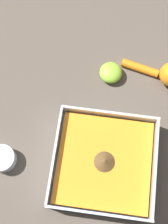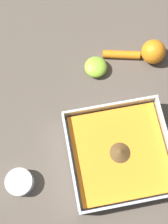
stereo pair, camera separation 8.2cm
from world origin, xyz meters
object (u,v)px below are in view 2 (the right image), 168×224
Objects in this scene: spice_bowl at (20,182)px; lemon_squeezer at (148,52)px; square_dish at (119,154)px; lemon_half at (96,67)px.

lemon_squeezer is (-0.41, -0.29, 0.01)m from spice_bowl.
square_dish is at bearing -175.17° from spice_bowl.
lemon_half is (0.01, -0.26, -0.01)m from square_dish.
square_dish is 0.31m from lemon_squeezer.
spice_bowl is at bearing -131.40° from lemon_squeezer.
square_dish is 3.92× the size of lemon_half.
spice_bowl is at bearing 48.05° from lemon_half.
square_dish reaches higher than lemon_half.
spice_bowl is 0.38m from lemon_half.
spice_bowl is (0.26, 0.02, -0.01)m from square_dish.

